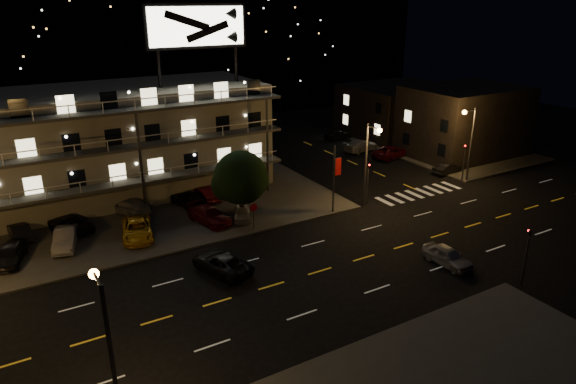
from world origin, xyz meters
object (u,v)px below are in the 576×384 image
tree (240,179)px  lot_car_2 (137,229)px  side_car_0 (447,169)px  road_car_west (221,263)px  road_car_east (448,256)px  lot_car_4 (242,212)px  lot_car_7 (129,206)px

tree → lot_car_2: (-9.02, 0.76, -2.96)m
side_car_0 → road_car_west: size_ratio=0.74×
tree → road_car_east: tree is taller
side_car_0 → road_car_east: size_ratio=0.92×
lot_car_2 → road_car_west: 9.20m
lot_car_2 → road_car_east: 24.46m
road_car_west → lot_car_4: bearing=-141.9°
lot_car_7 → road_car_west: (3.07, -13.86, -0.12)m
lot_car_4 → lot_car_7: size_ratio=0.77×
lot_car_2 → lot_car_4: size_ratio=1.43×
side_car_0 → lot_car_2: bearing=84.8°
lot_car_2 → lot_car_7: (0.71, 5.48, -0.04)m
side_car_0 → road_car_east: bearing=129.5°
lot_car_2 → road_car_west: lot_car_2 is taller
lot_car_2 → lot_car_7: size_ratio=1.11×
lot_car_4 → lot_car_7: bearing=166.9°
road_car_east → road_car_west: (-14.82, 7.50, 0.01)m
lot_car_2 → lot_car_4: 9.07m
lot_car_4 → road_car_east: lot_car_4 is taller
road_car_east → road_car_west: bearing=151.3°
tree → road_car_east: bearing=-57.7°
road_car_east → road_car_west: 16.61m
lot_car_4 → tree: bearing=124.4°
lot_car_7 → road_car_east: 27.86m
lot_car_2 → side_car_0: size_ratio=1.39×
road_car_east → lot_car_4: bearing=120.6°
tree → road_car_west: 9.76m
tree → lot_car_7: tree is taller
side_car_0 → road_car_east: 21.95m
lot_car_4 → side_car_0: bearing=24.2°
tree → lot_car_4: tree is taller
lot_car_4 → side_car_0: lot_car_4 is taller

